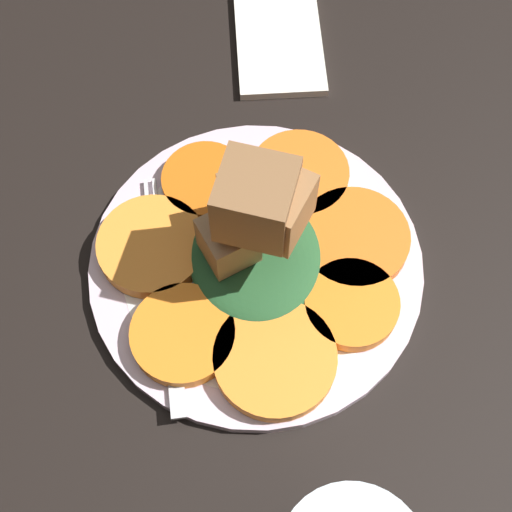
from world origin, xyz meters
TOP-DOWN VIEW (x-y plane):
  - table_slab at (0.00, 0.00)cm, footprint 120.00×120.00cm
  - plate at (0.00, 0.00)cm, footprint 25.25×25.25cm
  - carrot_slice_0 at (-1.52, -7.75)cm, footprint 8.20×8.20cm
  - carrot_slice_1 at (5.67, -5.54)cm, footprint 7.47×7.47cm
  - carrot_slice_2 at (7.85, 0.83)cm, footprint 8.68×8.68cm
  - carrot_slice_3 at (4.14, 6.65)cm, footprint 6.87×6.87cm
  - carrot_slice_4 at (-1.17, 7.47)cm, footprint 8.39×8.39cm
  - carrot_slice_5 at (-7.05, 3.85)cm, footprint 7.84×7.84cm
  - carrot_slice_6 at (-6.93, -3.59)cm, footprint 6.77×6.77cm
  - center_pile at (-0.50, 0.12)cm, footprint 11.07×9.97cm
  - fork at (1.43, -6.65)cm, footprint 19.28×3.07cm
  - napkin at (-22.30, 3.45)cm, footprint 12.66×7.60cm

SIDE VIEW (x-z plane):
  - table_slab at x=0.00cm, z-range 0.00..2.00cm
  - napkin at x=-22.30cm, z-range 2.00..2.80cm
  - plate at x=0.00cm, z-range 1.99..3.04cm
  - fork at x=1.43cm, z-range 3.10..3.50cm
  - carrot_slice_0 at x=-1.52cm, z-range 3.10..4.39cm
  - carrot_slice_1 at x=5.67cm, z-range 3.10..4.39cm
  - carrot_slice_2 at x=7.85cm, z-range 3.10..4.39cm
  - carrot_slice_3 at x=4.14cm, z-range 3.10..4.39cm
  - carrot_slice_4 at x=-1.17cm, z-range 3.10..4.39cm
  - carrot_slice_5 at x=-7.05cm, z-range 3.10..4.39cm
  - carrot_slice_6 at x=-6.93cm, z-range 3.10..4.39cm
  - center_pile at x=-0.50cm, z-range 1.80..13.37cm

